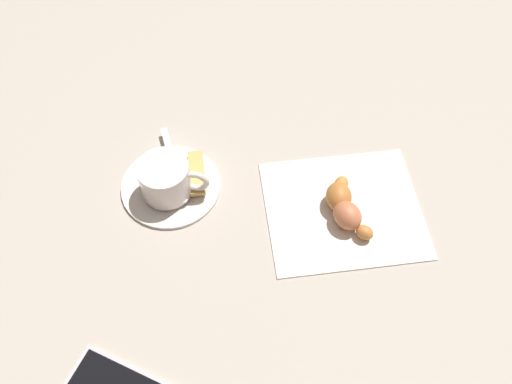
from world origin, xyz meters
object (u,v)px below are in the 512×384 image
object	(u,v)px
teaspoon	(177,177)
espresso_cup	(166,179)
sugar_packet	(196,173)
saucer	(171,185)
croissant	(344,206)
napkin	(343,209)

from	to	relation	value
teaspoon	espresso_cup	bearing A→B (deg)	55.71
espresso_cup	sugar_packet	world-z (taller)	espresso_cup
espresso_cup	teaspoon	world-z (taller)	espresso_cup
espresso_cup	sugar_packet	size ratio (longest dim) A/B	1.28
saucer	croissant	world-z (taller)	croissant
espresso_cup	teaspoon	size ratio (longest dim) A/B	0.68
sugar_packet	teaspoon	bearing A→B (deg)	98.63
espresso_cup	croissant	xyz separation A→B (m)	(-0.21, 0.06, -0.02)
sugar_packet	napkin	size ratio (longest dim) A/B	0.35
croissant	napkin	bearing A→B (deg)	-111.43
teaspoon	sugar_packet	distance (m)	0.03
saucer	teaspoon	world-z (taller)	teaspoon
espresso_cup	croissant	distance (m)	0.22
sugar_packet	napkin	xyz separation A→B (m)	(-0.18, 0.07, -0.01)
napkin	espresso_cup	bearing A→B (deg)	-13.03
saucer	teaspoon	distance (m)	0.01
teaspoon	napkin	distance (m)	0.22
saucer	croissant	xyz separation A→B (m)	(-0.21, 0.07, 0.01)
espresso_cup	napkin	xyz separation A→B (m)	(-0.22, 0.05, -0.03)
sugar_packet	croissant	bearing A→B (deg)	-112.86
napkin	croissant	xyz separation A→B (m)	(0.00, 0.01, 0.02)
saucer	napkin	bearing A→B (deg)	164.30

